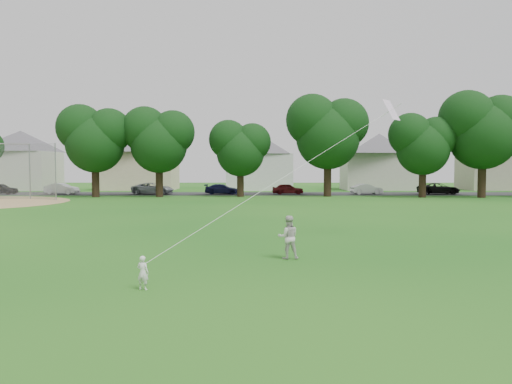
{
  "coord_description": "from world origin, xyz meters",
  "views": [
    {
      "loc": [
        -0.23,
        -14.87,
        3.18
      ],
      "look_at": [
        -0.29,
        2.0,
        2.3
      ],
      "focal_mm": 35.0,
      "sensor_mm": 36.0,
      "label": 1
    }
  ],
  "objects": [
    {
      "name": "house_row",
      "position": [
        0.45,
        52.0,
        4.81
      ],
      "size": [
        76.88,
        13.64,
        10.17
      ],
      "color": "silver",
      "rests_on": "ground"
    },
    {
      "name": "tree_row",
      "position": [
        2.1,
        35.64,
        6.49
      ],
      "size": [
        81.92,
        8.69,
        10.99
      ],
      "color": "black",
      "rests_on": "ground"
    },
    {
      "name": "kite",
      "position": [
        1.17,
        2.27,
        3.12
      ],
      "size": [
        4.87,
        5.05,
        13.45
      ],
      "color": "silver",
      "rests_on": "ground"
    },
    {
      "name": "parked_cars",
      "position": [
        -3.41,
        41.0,
        0.63
      ],
      "size": [
        53.34,
        2.44,
        1.29
      ],
      "color": "black",
      "rests_on": "ground"
    },
    {
      "name": "older_boy",
      "position": [
        0.81,
        2.07,
        0.74
      ],
      "size": [
        0.77,
        0.62,
        1.49
      ],
      "primitive_type": "imported",
      "rotation": [
        0.0,
        0.0,
        3.22
      ],
      "color": "beige",
      "rests_on": "ground"
    },
    {
      "name": "street",
      "position": [
        0.0,
        42.0,
        0.01
      ],
      "size": [
        90.0,
        7.0,
        0.01
      ],
      "primitive_type": "cube",
      "color": "#2D2D30",
      "rests_on": "ground"
    },
    {
      "name": "toddler",
      "position": [
        -3.18,
        -2.22,
        0.44
      ],
      "size": [
        0.37,
        0.3,
        0.89
      ],
      "primitive_type": "imported",
      "rotation": [
        0.0,
        0.0,
        2.82
      ],
      "color": "white",
      "rests_on": "ground"
    },
    {
      "name": "ground",
      "position": [
        0.0,
        0.0,
        0.0
      ],
      "size": [
        160.0,
        160.0,
        0.0
      ],
      "primitive_type": "plane",
      "color": "#125113",
      "rests_on": "ground"
    }
  ]
}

